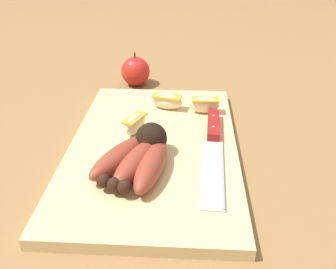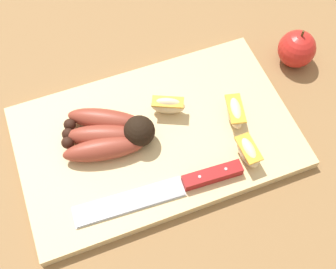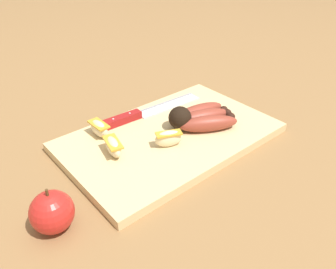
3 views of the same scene
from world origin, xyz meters
name	(u,v)px [view 1 (image 1 of 3)]	position (x,y,z in m)	size (l,w,h in m)	color
ground_plane	(144,153)	(0.00, 0.00, 0.00)	(6.00, 6.00, 0.00)	olive
cutting_board	(153,148)	(0.00, 0.02, 0.01)	(0.48, 0.30, 0.02)	#DBBC84
banana_bunch	(138,157)	(0.07, 0.00, 0.04)	(0.16, 0.13, 0.06)	black
chefs_knife	(213,140)	(-0.01, 0.12, 0.03)	(0.28, 0.05, 0.02)	silver
apple_wedge_near	(167,101)	(-0.14, 0.03, 0.04)	(0.04, 0.07, 0.03)	beige
apple_wedge_middle	(205,104)	(-0.13, 0.11, 0.04)	(0.03, 0.06, 0.04)	beige
apple_wedge_far	(135,124)	(-0.04, -0.02, 0.04)	(0.06, 0.04, 0.04)	beige
whole_apple	(136,71)	(-0.31, -0.06, 0.04)	(0.07, 0.07, 0.08)	red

